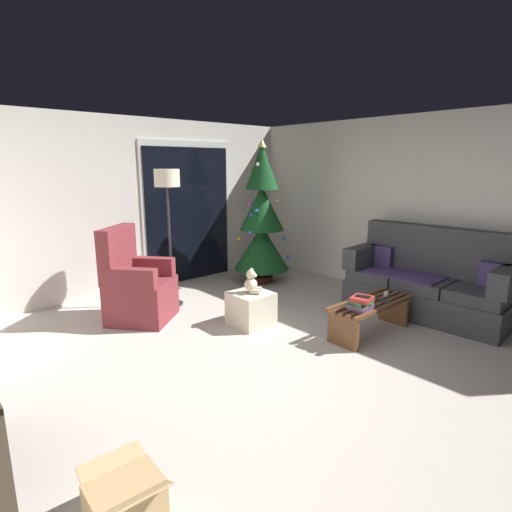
# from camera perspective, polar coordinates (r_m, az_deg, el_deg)

# --- Properties ---
(ground_plane) EXTENTS (7.00, 7.00, 0.00)m
(ground_plane) POSITION_cam_1_polar(r_m,az_deg,el_deg) (4.09, 2.40, -14.16)
(ground_plane) COLOR #BCB2A8
(wall_back) EXTENTS (5.72, 0.12, 2.50)m
(wall_back) POSITION_cam_1_polar(r_m,az_deg,el_deg) (6.25, -17.48, 6.58)
(wall_back) COLOR silver
(wall_back) RESTS_ON ground
(wall_right) EXTENTS (0.12, 6.00, 2.50)m
(wall_right) POSITION_cam_1_polar(r_m,az_deg,el_deg) (6.04, 22.55, 6.01)
(wall_right) COLOR silver
(wall_right) RESTS_ON ground
(patio_door_frame) EXTENTS (1.60, 0.02, 2.20)m
(patio_door_frame) POSITION_cam_1_polar(r_m,az_deg,el_deg) (6.67, -9.36, 6.03)
(patio_door_frame) COLOR silver
(patio_door_frame) RESTS_ON ground
(patio_door_glass) EXTENTS (1.50, 0.02, 2.10)m
(patio_door_glass) POSITION_cam_1_polar(r_m,az_deg,el_deg) (6.66, -9.26, 5.60)
(patio_door_glass) COLOR black
(patio_door_glass) RESTS_ON ground
(couch) EXTENTS (0.89, 1.98, 1.08)m
(couch) POSITION_cam_1_polar(r_m,az_deg,el_deg) (5.56, 22.67, -3.46)
(couch) COLOR #3D3D42
(couch) RESTS_ON ground
(coffee_table) EXTENTS (1.10, 0.40, 0.38)m
(coffee_table) POSITION_cam_1_polar(r_m,az_deg,el_deg) (4.74, 15.57, -7.50)
(coffee_table) COLOR brown
(coffee_table) RESTS_ON ground
(remote_graphite) EXTENTS (0.07, 0.16, 0.02)m
(remote_graphite) POSITION_cam_1_polar(r_m,az_deg,el_deg) (4.74, 17.24, -5.88)
(remote_graphite) COLOR #333338
(remote_graphite) RESTS_ON coffee_table
(remote_white) EXTENTS (0.16, 0.11, 0.02)m
(remote_white) POSITION_cam_1_polar(r_m,az_deg,el_deg) (4.98, 17.53, -5.00)
(remote_white) COLOR silver
(remote_white) RESTS_ON coffee_table
(remote_black) EXTENTS (0.14, 0.14, 0.02)m
(remote_black) POSITION_cam_1_polar(r_m,az_deg,el_deg) (4.69, 14.28, -5.89)
(remote_black) COLOR black
(remote_black) RESTS_ON coffee_table
(book_stack) EXTENTS (0.29, 0.25, 0.14)m
(book_stack) POSITION_cam_1_polar(r_m,az_deg,el_deg) (4.38, 14.29, -6.36)
(book_stack) COLOR #6B3D7A
(book_stack) RESTS_ON coffee_table
(cell_phone) EXTENTS (0.10, 0.16, 0.01)m
(cell_phone) POSITION_cam_1_polar(r_m,az_deg,el_deg) (4.36, 14.59, -5.42)
(cell_phone) COLOR black
(cell_phone) RESTS_ON book_stack
(christmas_tree) EXTENTS (0.87, 0.87, 2.21)m
(christmas_tree) POSITION_cam_1_polar(r_m,az_deg,el_deg) (6.42, 0.80, 4.77)
(christmas_tree) COLOR #4C1E19
(christmas_tree) RESTS_ON ground
(armchair) EXTENTS (0.96, 0.96, 1.13)m
(armchair) POSITION_cam_1_polar(r_m,az_deg,el_deg) (5.14, -16.15, -4.21)
(armchair) COLOR maroon
(armchair) RESTS_ON ground
(floor_lamp) EXTENTS (0.32, 0.32, 1.78)m
(floor_lamp) POSITION_cam_1_polar(r_m,az_deg,el_deg) (5.39, -12.15, 8.73)
(floor_lamp) COLOR #2D2D30
(floor_lamp) RESTS_ON ground
(ottoman) EXTENTS (0.44, 0.44, 0.39)m
(ottoman) POSITION_cam_1_polar(r_m,az_deg,el_deg) (4.85, -0.71, -7.28)
(ottoman) COLOR beige
(ottoman) RESTS_ON ground
(teddy_bear_cream) EXTENTS (0.21, 0.22, 0.29)m
(teddy_bear_cream) POSITION_cam_1_polar(r_m,az_deg,el_deg) (4.75, -0.59, -3.72)
(teddy_bear_cream) COLOR beige
(teddy_bear_cream) RESTS_ON ottoman
(cardboard_box_open_near_shelf) EXTENTS (0.37, 0.43, 0.34)m
(cardboard_box_open_near_shelf) POSITION_cam_1_polar(r_m,az_deg,el_deg) (2.53, -17.58, -30.08)
(cardboard_box_open_near_shelf) COLOR tan
(cardboard_box_open_near_shelf) RESTS_ON ground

